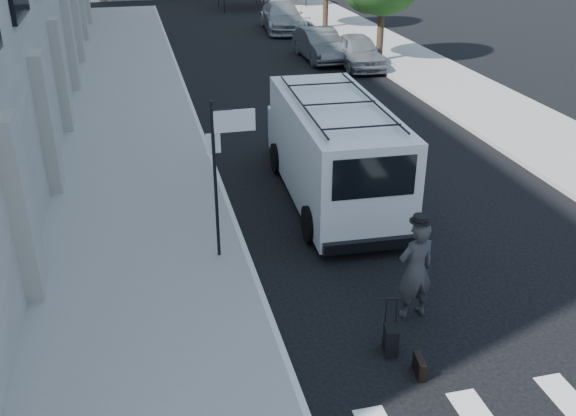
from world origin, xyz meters
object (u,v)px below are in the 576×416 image
businessman (416,270)px  cargo_van (333,150)px  parked_car_b (320,45)px  parked_car_c (282,17)px  parked_car_a (358,51)px  suitcase (391,339)px  briefcase (419,366)px

businessman → cargo_van: size_ratio=0.28×
parked_car_b → parked_car_c: 7.93m
cargo_van → parked_car_a: 14.70m
suitcase → cargo_van: bearing=95.2°
businessman → parked_car_b: (4.30, 21.04, -0.26)m
businessman → cargo_van: (0.11, 5.57, 0.33)m
businessman → parked_car_c: businessman is taller
parked_car_a → parked_car_b: size_ratio=0.97×
parked_car_b → parked_car_c: parked_car_c is taller
suitcase → parked_car_a: bearing=85.6°
briefcase → parked_car_a: 21.72m
briefcase → cargo_van: 7.33m
cargo_van → parked_car_a: cargo_van is taller
briefcase → parked_car_b: parked_car_b is taller
businessman → parked_car_a: businessman is taller
cargo_van → parked_car_a: bearing=70.4°
cargo_van → parked_car_a: (5.51, 13.61, -0.58)m
parked_car_b → parked_car_c: bearing=88.9°
businessman → cargo_van: bearing=-98.6°
suitcase → parked_car_b: bearing=90.3°
parked_car_a → parked_car_b: parked_car_a is taller
briefcase → suitcase: size_ratio=0.43×
businessman → cargo_van: 5.58m
parked_car_a → businessman: bearing=-102.9°
suitcase → cargo_van: 6.69m
suitcase → parked_car_c: size_ratio=0.19×
parked_car_b → parked_car_a: bearing=-55.7°
businessman → parked_car_b: bearing=-109.0°
parked_car_a → parked_car_b: 2.28m
briefcase → parked_car_c: (4.87, 30.60, 0.64)m
businessman → parked_car_a: (5.62, 19.18, -0.25)m
suitcase → parked_car_b: (5.13, 22.00, 0.48)m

